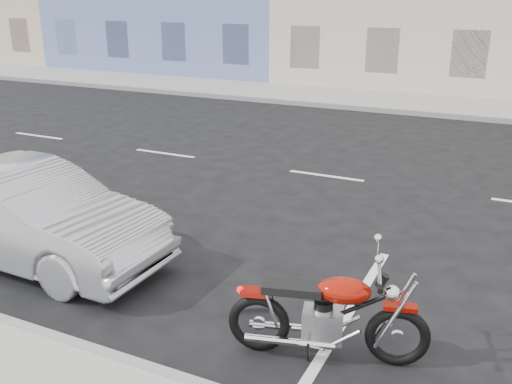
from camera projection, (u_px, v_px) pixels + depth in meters
ground at (425, 190)px, 10.97m from camera, size 120.00×120.00×0.00m
sidewalk_far at (327, 96)px, 20.39m from camera, size 80.00×3.40×0.15m
curb_far at (310, 104)px, 18.94m from camera, size 80.00×0.12×0.16m
motorcycle at (401, 324)px, 5.66m from camera, size 2.02×0.85×1.03m
sedan_silver at (28, 215)px, 7.87m from camera, size 4.15×1.52×1.36m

